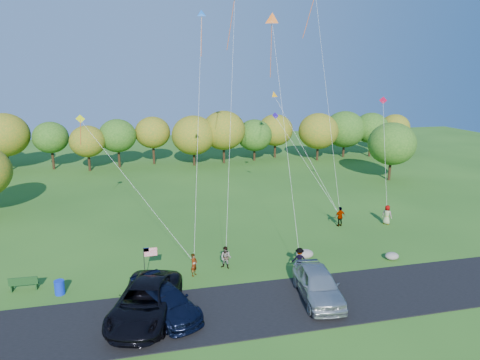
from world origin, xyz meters
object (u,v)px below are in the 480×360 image
Objects in this scene: flyer_e at (387,215)px; trash_barrel at (60,287)px; flyer_b at (226,258)px; minivan_silver at (318,284)px; flyer_d at (340,217)px; flyer_a at (194,265)px; park_bench at (24,283)px; minivan_dark at (145,301)px; minivan_navy at (166,302)px; flyer_c at (299,259)px.

flyer_e reaches higher than trash_barrel.
minivan_silver is at bearing -14.36° from flyer_b.
flyer_d is 1.03× the size of flyer_e.
flyer_d reaches higher than flyer_b.
flyer_e is (16.17, 5.63, 0.08)m from flyer_b.
trash_barrel is (-27.04, -6.84, -0.43)m from flyer_e.
flyer_a reaches higher than park_bench.
flyer_a is at bearing 70.25° from minivan_dark.
park_bench is (-29.33, -5.86, -0.37)m from flyer_e.
flyer_e is at bearing -32.16° from flyer_a.
minivan_silver is at bearing -27.48° from minivan_navy.
trash_barrel is at bearing 10.85° from flyer_d.
flyer_e is 29.91m from park_bench.
minivan_navy is 23.33m from flyer_e.
trash_barrel is at bearing 159.39° from minivan_dark.
minivan_dark is 4.08× the size of flyer_c.
flyer_c is at bearing 91.87° from minivan_silver.
flyer_e is 27.89m from trash_barrel.
flyer_e is at bearing -135.69° from flyer_c.
minivan_dark is at bearing -102.55° from flyer_b.
minivan_dark is 24.35m from flyer_e.
flyer_b is at bearing 2.92° from park_bench.
trash_barrel is at bearing 11.02° from flyer_c.
flyer_e is at bearing 54.51° from flyer_b.
flyer_d is (11.74, 6.07, 0.10)m from flyer_b.
flyer_a is 0.90× the size of flyer_e.
park_bench is 1.91× the size of trash_barrel.
minivan_navy is 3.07× the size of flyer_e.
flyer_e is 1.02× the size of park_bench.
flyer_a is at bearing 18.33° from flyer_d.
flyer_d reaches higher than flyer_e.
minivan_dark is 7.65m from flyer_b.
flyer_e is (4.44, -0.44, -0.02)m from flyer_d.
flyer_c is 13.28m from flyer_e.
flyer_b is 0.89× the size of flyer_d.
minivan_navy is 3.28× the size of flyer_c.
minivan_navy is 3.41× the size of flyer_a.
flyer_a is 19.53m from flyer_e.
minivan_navy is at bearing 15.08° from minivan_dark.
trash_barrel is at bearing 122.42° from minivan_navy.
flyer_a is 7.35m from flyer_c.
minivan_dark is at bearing 152.90° from minivan_navy.
minivan_navy reaches higher than flyer_b.
flyer_a is at bearing 151.69° from minivan_silver.
minivan_dark is at bearing -31.32° from park_bench.
minivan_dark is 20.70m from flyer_d.
flyer_e is at bearing 167.38° from flyer_d.
trash_barrel is (-15.82, 0.26, -0.38)m from flyer_c.
minivan_dark is at bearing 25.78° from flyer_d.
minivan_dark reaches higher than flyer_b.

